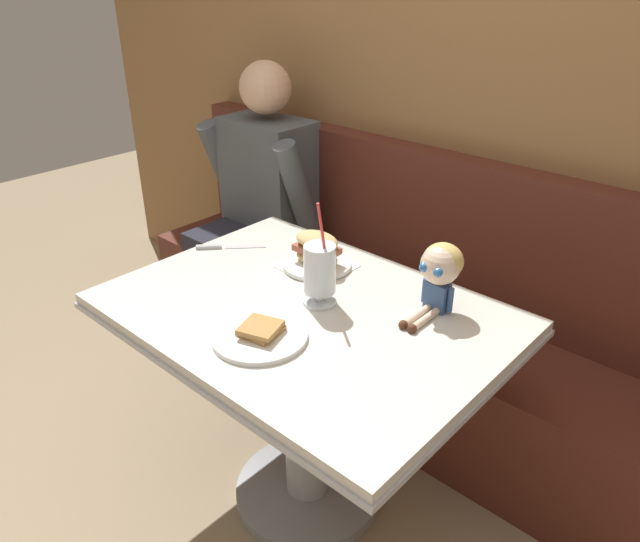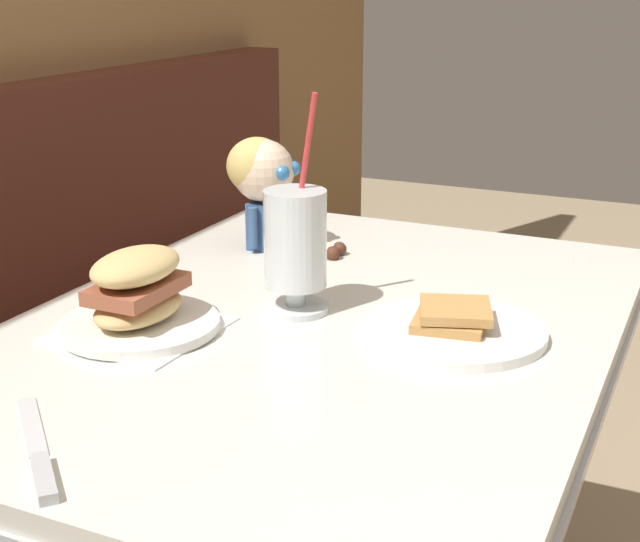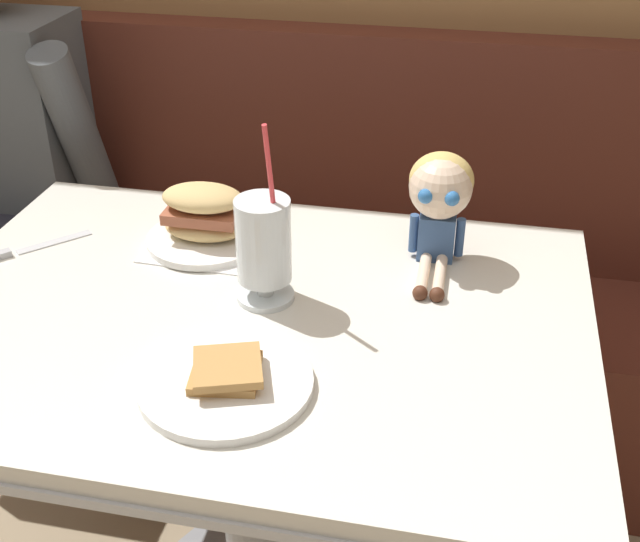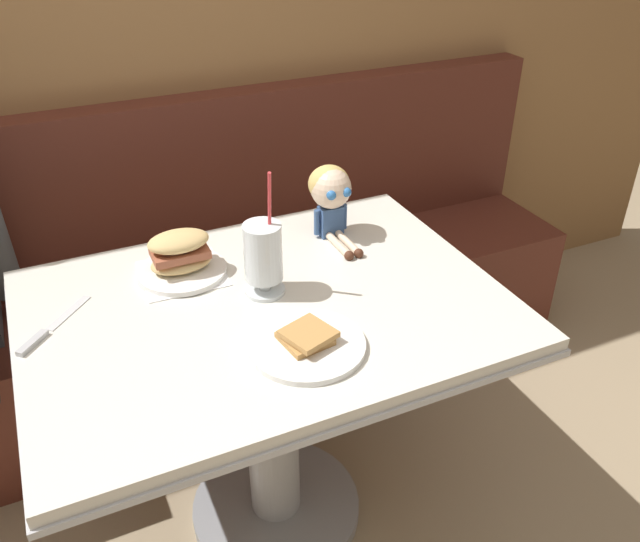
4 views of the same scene
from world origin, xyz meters
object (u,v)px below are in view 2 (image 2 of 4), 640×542
Objects in this scene: seated_doll at (263,177)px; butter_knife at (40,462)px; milkshake_glass at (295,244)px; toast_plate at (454,328)px; sandwich_plate at (138,299)px.

butter_knife is at bearing -168.60° from seated_doll.
toast_plate is at bearing -88.60° from milkshake_glass.
toast_plate is at bearing -67.47° from sandwich_plate.
milkshake_glass reaches higher than seated_doll.
seated_doll is at bearing 58.92° from toast_plate.
toast_plate is 0.57m from butter_knife.
seated_doll reaches higher than butter_knife.
seated_doll is at bearing 11.40° from butter_knife.
sandwich_plate is (-0.16, 0.40, 0.03)m from toast_plate.
milkshake_glass is 1.71× the size of butter_knife.
seated_doll is (0.76, 0.15, 0.12)m from butter_knife.
sandwich_plate is at bearing 19.79° from butter_knife.
milkshake_glass is at bearing -143.88° from seated_doll.
milkshake_glass reaches higher than toast_plate.
sandwich_plate is at bearing 112.53° from toast_plate.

